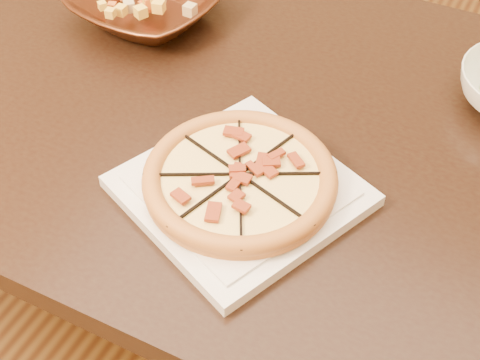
{
  "coord_description": "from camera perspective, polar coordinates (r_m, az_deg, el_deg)",
  "views": [
    {
      "loc": [
        0.42,
        -0.86,
        1.41
      ],
      "look_at": [
        0.14,
        -0.32,
        0.78
      ],
      "focal_mm": 50.0,
      "sensor_mm": 36.0,
      "label": 1
    }
  ],
  "objects": [
    {
      "name": "bronze_bowl",
      "position": [
        1.22,
        -7.82,
        14.59
      ],
      "size": [
        0.27,
        0.27,
        0.06
      ],
      "primitive_type": "imported",
      "rotation": [
        0.0,
        0.0,
        -0.09
      ],
      "color": "#5A2F1A",
      "rests_on": "dining_table"
    },
    {
      "name": "plate",
      "position": [
        0.89,
        0.0,
        -0.88
      ],
      "size": [
        0.35,
        0.35,
        0.02
      ],
      "color": "silver",
      "rests_on": "dining_table"
    },
    {
      "name": "pizza",
      "position": [
        0.87,
        -0.0,
        0.18
      ],
      "size": [
        0.26,
        0.26,
        0.03
      ],
      "color": "#AF683B",
      "rests_on": "plate"
    },
    {
      "name": "floor",
      "position": [
        1.71,
        0.68,
        -9.92
      ],
      "size": [
        4.0,
        4.0,
        0.02
      ],
      "primitive_type": "cube",
      "color": "brown",
      "rests_on": "ground"
    },
    {
      "name": "dining_table",
      "position": [
        1.12,
        -1.36,
        2.61
      ],
      "size": [
        1.31,
        0.86,
        0.75
      ],
      "color": "black",
      "rests_on": "floor"
    }
  ]
}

